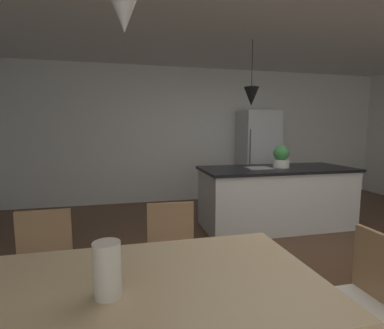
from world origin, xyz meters
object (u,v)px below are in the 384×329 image
object	(u,v)px
kitchen_island	(276,197)
potted_plant_on_island	(281,157)
refrigerator	(258,156)
dining_table	(99,302)
chair_kitchen_end	(360,303)
vase_on_dining_table	(107,269)
chair_far_right	(173,256)
chair_far_left	(41,270)

from	to	relation	value
kitchen_island	potted_plant_on_island	distance (m)	0.60
refrigerator	dining_table	bearing A→B (deg)	-124.02
chair_kitchen_end	vase_on_dining_table	distance (m)	1.43
dining_table	chair_far_right	xyz separation A→B (m)	(0.47, 0.85, -0.22)
dining_table	potted_plant_on_island	size ratio (longest dim) A/B	6.36
potted_plant_on_island	refrigerator	bearing A→B (deg)	75.90
kitchen_island	potted_plant_on_island	size ratio (longest dim) A/B	6.85
kitchen_island	chair_far_left	bearing A→B (deg)	-148.79
chair_far_left	refrigerator	distance (m)	4.64
chair_far_left	potted_plant_on_island	bearing A→B (deg)	30.63
vase_on_dining_table	chair_far_right	bearing A→B (deg)	65.04
kitchen_island	chair_kitchen_end	bearing A→B (deg)	-109.63
dining_table	chair_kitchen_end	size ratio (longest dim) A/B	2.40
chair_far_left	potted_plant_on_island	world-z (taller)	potted_plant_on_island
chair_kitchen_end	vase_on_dining_table	bearing A→B (deg)	-177.16
dining_table	chair_kitchen_end	world-z (taller)	chair_kitchen_end
vase_on_dining_table	dining_table	bearing A→B (deg)	123.90
kitchen_island	vase_on_dining_table	world-z (taller)	vase_on_dining_table
dining_table	potted_plant_on_island	bearing A→B (deg)	46.78
chair_far_right	refrigerator	size ratio (longest dim) A/B	0.47
chair_kitchen_end	vase_on_dining_table	xyz separation A→B (m)	(-1.37, -0.07, 0.40)
refrigerator	vase_on_dining_table	size ratio (longest dim) A/B	7.72
chair_far_right	vase_on_dining_table	bearing A→B (deg)	-114.96
kitchen_island	vase_on_dining_table	distance (m)	3.48
chair_far_left	refrigerator	world-z (taller)	refrigerator
potted_plant_on_island	chair_far_left	bearing A→B (deg)	-149.37
chair_kitchen_end	chair_far_right	size ratio (longest dim) A/B	1.00
potted_plant_on_island	dining_table	bearing A→B (deg)	-133.22
dining_table	chair_far_right	bearing A→B (deg)	60.88
chair_far_left	vase_on_dining_table	world-z (taller)	vase_on_dining_table
dining_table	vase_on_dining_table	distance (m)	0.20
chair_far_right	refrigerator	world-z (taller)	refrigerator
chair_far_right	vase_on_dining_table	size ratio (longest dim) A/B	3.64
dining_table	chair_far_left	bearing A→B (deg)	119.05
chair_kitchen_end	potted_plant_on_island	size ratio (longest dim) A/B	2.65
dining_table	chair_far_left	xyz separation A→B (m)	(-0.47, 0.85, -0.22)
potted_plant_on_island	kitchen_island	bearing A→B (deg)	180.00
dining_table	chair_kitchen_end	bearing A→B (deg)	-0.02
dining_table	refrigerator	distance (m)	4.98
dining_table	potted_plant_on_island	distance (m)	3.50
chair_kitchen_end	chair_far_left	world-z (taller)	same
dining_table	chair_far_right	distance (m)	0.99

